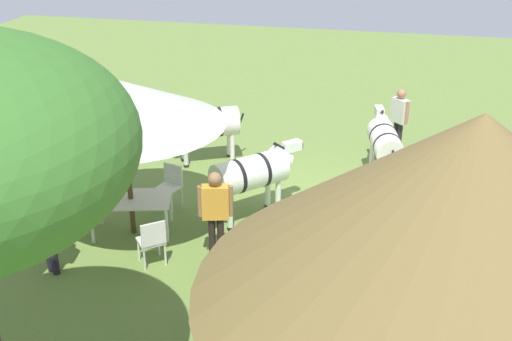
{
  "coord_description": "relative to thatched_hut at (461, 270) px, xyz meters",
  "views": [
    {
      "loc": [
        -1.44,
        11.64,
        6.12
      ],
      "look_at": [
        1.16,
        0.66,
        1.0
      ],
      "focal_mm": 43.81,
      "sensor_mm": 36.0,
      "label": 1
    }
  ],
  "objects": [
    {
      "name": "guest_behind_table",
      "position": [
        6.41,
        -1.98,
        -1.27
      ],
      "size": [
        0.55,
        0.4,
        1.71
      ],
      "rotation": [
        0.0,
        0.0,
        2.67
      ],
      "color": "black",
      "rests_on": "ground_plane"
    },
    {
      "name": "shade_umbrella",
      "position": [
        5.61,
        -3.59,
        0.35
      ],
      "size": [
        3.72,
        3.72,
        3.05
      ],
      "color": "#4B3920",
      "rests_on": "ground_plane"
    },
    {
      "name": "ground_plane",
      "position": [
        2.3,
        -5.49,
        -2.29
      ],
      "size": [
        36.0,
        36.0,
        0.0
      ],
      "primitive_type": "plane",
      "color": "olive"
    },
    {
      "name": "thatched_hut",
      "position": [
        0.0,
        0.0,
        0.0
      ],
      "size": [
        6.0,
        6.0,
        4.11
      ],
      "rotation": [
        0.0,
        0.0,
        1.98
      ],
      "color": "beige",
      "rests_on": "ground_plane"
    },
    {
      "name": "guest_beside_umbrella",
      "position": [
        3.75,
        -3.02,
        -1.25
      ],
      "size": [
        0.6,
        0.33,
        1.73
      ],
      "rotation": [
        0.0,
        0.0,
        3.41
      ],
      "color": "black",
      "rests_on": "ground_plane"
    },
    {
      "name": "patio_chair_near_hut",
      "position": [
        5.29,
        -4.84,
        -1.77
      ],
      "size": [
        0.53,
        0.52,
        0.9
      ],
      "rotation": [
        0.0,
        0.0,
        -0.26
      ],
      "color": "silver",
      "rests_on": "ground_plane"
    },
    {
      "name": "zebra_by_umbrella",
      "position": [
        5.28,
        -7.2,
        -1.3
      ],
      "size": [
        1.98,
        1.3,
        1.53
      ],
      "rotation": [
        0.0,
        0.0,
        5.18
      ],
      "color": "silver",
      "rests_on": "ground_plane"
    },
    {
      "name": "patio_dining_table",
      "position": [
        5.61,
        -3.59,
        -1.63
      ],
      "size": [
        1.69,
        1.25,
        0.74
      ],
      "rotation": [
        0.0,
        0.0,
        0.27
      ],
      "color": "silver",
      "rests_on": "ground_plane"
    },
    {
      "name": "zebra_toward_hut",
      "position": [
        1.04,
        -7.04,
        -1.31
      ],
      "size": [
        0.91,
        2.19,
        1.53
      ],
      "rotation": [
        0.0,
        0.0,
        3.35
      ],
      "color": "silver",
      "rests_on": "ground_plane"
    },
    {
      "name": "patio_chair_near_lawn",
      "position": [
        4.79,
        -2.59,
        -1.77
      ],
      "size": [
        0.61,
        0.6,
        0.9
      ],
      "rotation": [
        0.0,
        0.0,
        -2.45
      ],
      "color": "silver",
      "rests_on": "ground_plane"
    },
    {
      "name": "standing_watcher",
      "position": [
        0.77,
        -8.82,
        -1.28
      ],
      "size": [
        0.46,
        0.48,
        1.68
      ],
      "rotation": [
        0.0,
        0.0,
        -0.82
      ],
      "color": "#23212A",
      "rests_on": "ground_plane"
    },
    {
      "name": "zebra_nearest_camera",
      "position": [
        3.52,
        -4.71,
        -1.3
      ],
      "size": [
        1.67,
        1.75,
        1.53
      ],
      "rotation": [
        0.0,
        0.0,
        2.39
      ],
      "color": "silver",
      "rests_on": "ground_plane"
    },
    {
      "name": "patio_chair_east_end",
      "position": [
        6.9,
        -3.47,
        -1.77
      ],
      "size": [
        0.46,
        0.48,
        0.9
      ],
      "rotation": [
        0.0,
        0.0,
        -4.62
      ],
      "color": "white",
      "rests_on": "ground_plane"
    }
  ]
}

